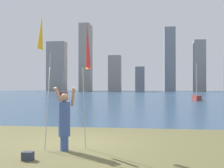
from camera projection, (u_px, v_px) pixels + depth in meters
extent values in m
cube|color=#2D4C6B|center=(139.00, 94.00, 70.51)|extent=(120.00, 116.43, 0.12)
cube|color=#33301C|center=(97.00, 128.00, 12.78)|extent=(120.00, 0.70, 0.02)
cylinder|color=#3F59A5|center=(64.00, 143.00, 8.19)|extent=(0.24, 0.24, 0.43)
cylinder|color=#3F59A5|center=(64.00, 119.00, 8.20)|extent=(0.35, 0.35, 1.02)
sphere|color=tan|center=(64.00, 98.00, 8.21)|extent=(0.25, 0.25, 0.25)
cylinder|color=tan|center=(59.00, 97.00, 8.38)|extent=(0.25, 0.39, 0.59)
cylinder|color=tan|center=(73.00, 97.00, 8.32)|extent=(0.25, 0.39, 0.59)
cylinder|color=#B2B2B7|center=(48.00, 100.00, 8.42)|extent=(0.02, 0.50, 2.94)
cone|color=yellow|center=(41.00, 32.00, 7.89)|extent=(0.16, 0.31, 0.98)
sphere|color=yellow|center=(42.00, 49.00, 7.96)|extent=(0.06, 0.06, 0.06)
cylinder|color=#B2B2B7|center=(84.00, 109.00, 8.27)|extent=(0.02, 0.40, 2.44)
cone|color=red|center=(88.00, 45.00, 8.77)|extent=(0.16, 0.39, 1.52)
sphere|color=yellow|center=(87.00, 69.00, 8.65)|extent=(0.06, 0.06, 0.06)
cube|color=#33384C|center=(28.00, 156.00, 7.12)|extent=(0.28, 0.20, 0.22)
cube|color=maroon|center=(63.00, 94.00, 59.96)|extent=(1.96, 1.85, 0.66)
cylinder|color=silver|center=(63.00, 82.00, 59.98)|extent=(0.06, 0.06, 4.38)
cube|color=maroon|center=(197.00, 98.00, 37.54)|extent=(0.84, 2.86, 0.68)
cylinder|color=silver|center=(196.00, 79.00, 37.56)|extent=(0.08, 0.08, 4.45)
cube|color=gray|center=(57.00, 67.00, 114.04)|extent=(7.63, 4.49, 20.22)
cube|color=gray|center=(86.00, 58.00, 113.20)|extent=(4.15, 7.64, 27.23)
cube|color=gray|center=(115.00, 73.00, 108.73)|extent=(4.80, 4.81, 14.00)
cube|color=gray|center=(140.00, 79.00, 110.03)|extent=(3.62, 4.36, 9.69)
cube|color=gray|center=(169.00, 60.00, 109.61)|extent=(4.15, 7.32, 24.92)
cube|color=gray|center=(199.00, 66.00, 106.06)|extent=(4.38, 4.59, 19.62)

